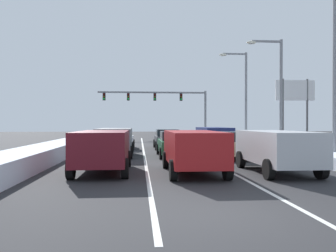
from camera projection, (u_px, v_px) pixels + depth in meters
name	position (u px, v px, depth m)	size (l,w,h in m)	color
ground_plane	(170.00, 154.00, 22.43)	(120.00, 120.00, 0.00)	#28282B
lane_stripe_between_right_lane_and_center_lane	(188.00, 149.00, 26.29)	(0.14, 41.00, 0.01)	silver
lane_stripe_between_center_lane_and_left_lane	(143.00, 150.00, 26.00)	(0.14, 41.00, 0.01)	silver
snow_bank_right_shoulder	(256.00, 145.00, 26.72)	(1.82, 41.00, 0.54)	silver
snow_bank_left_shoulder	(71.00, 145.00, 25.56)	(2.03, 41.00, 0.80)	silver
suv_silver_right_lane_nearest	(276.00, 147.00, 13.94)	(2.16, 4.90, 1.67)	#B7BABF
sedan_tan_right_lane_second	(233.00, 145.00, 19.80)	(2.00, 4.50, 1.51)	#937F60
suv_navy_right_lane_third	(214.00, 136.00, 26.13)	(2.16, 4.90, 1.67)	navy
suv_red_center_lane_nearest	(193.00, 148.00, 13.71)	(2.16, 4.90, 1.67)	maroon
sedan_green_center_lane_second	(175.00, 144.00, 20.64)	(2.00, 4.50, 1.51)	#1E5633
sedan_charcoal_center_lane_third	(167.00, 139.00, 27.07)	(2.00, 4.50, 1.51)	#38383D
suv_maroon_left_lane_nearest	(103.00, 147.00, 14.03)	(2.16, 4.90, 1.67)	maroon
suv_gray_left_lane_second	(115.00, 139.00, 20.97)	(2.16, 4.90, 1.67)	slate
sedan_white_left_lane_third	(121.00, 139.00, 26.86)	(2.00, 4.50, 1.51)	silver
traffic_light_gantry	(165.00, 101.00, 44.77)	(14.00, 0.47, 6.20)	slate
street_lamp_right_near	(329.00, 53.00, 17.43)	(2.66, 0.36, 9.40)	gray
street_lamp_right_mid	(276.00, 84.00, 24.89)	(2.66, 0.36, 8.00)	gray
street_lamp_right_far	(242.00, 90.00, 32.30)	(2.66, 0.36, 8.58)	gray
roadside_sign_right	(295.00, 98.00, 27.51)	(3.20, 0.16, 5.50)	#59595B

